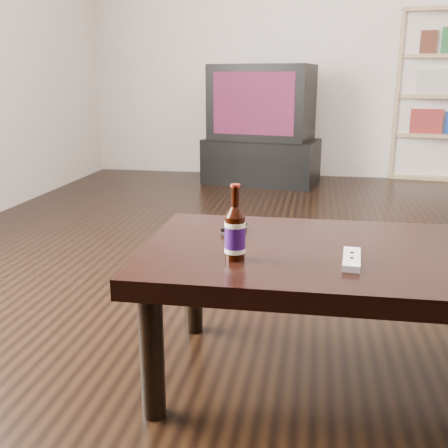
% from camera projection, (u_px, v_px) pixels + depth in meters
% --- Properties ---
extents(floor, '(5.00, 6.00, 0.01)m').
position_uv_depth(floor, '(403.00, 315.00, 2.06)').
color(floor, black).
rests_on(floor, ground).
extents(wall_back, '(5.00, 0.02, 2.70)m').
position_uv_depth(wall_back, '(365.00, 23.00, 4.55)').
color(wall_back, beige).
rests_on(wall_back, ground).
extents(tv_stand, '(1.03, 0.65, 0.38)m').
position_uv_depth(tv_stand, '(261.00, 161.00, 4.58)').
color(tv_stand, black).
rests_on(tv_stand, floor).
extents(tv, '(0.91, 0.66, 0.62)m').
position_uv_depth(tv, '(262.00, 102.00, 4.44)').
color(tv, black).
rests_on(tv, tv_stand).
extents(bookshelf, '(0.84, 0.48, 1.47)m').
position_uv_depth(bookshelf, '(441.00, 93.00, 4.70)').
color(bookshelf, tan).
rests_on(bookshelf, floor).
extents(coffee_table, '(1.13, 0.67, 0.42)m').
position_uv_depth(coffee_table, '(338.00, 268.00, 1.51)').
color(coffee_table, black).
rests_on(coffee_table, floor).
extents(beer_bottle, '(0.07, 0.07, 0.21)m').
position_uv_depth(beer_bottle, '(235.00, 233.00, 1.39)').
color(beer_bottle, black).
rests_on(beer_bottle, coffee_table).
extents(phone, '(0.08, 0.12, 0.02)m').
position_uv_depth(phone, '(234.00, 228.00, 1.68)').
color(phone, silver).
rests_on(phone, coffee_table).
extents(remote, '(0.06, 0.16, 0.02)m').
position_uv_depth(remote, '(352.00, 259.00, 1.39)').
color(remote, silver).
rests_on(remote, coffee_table).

